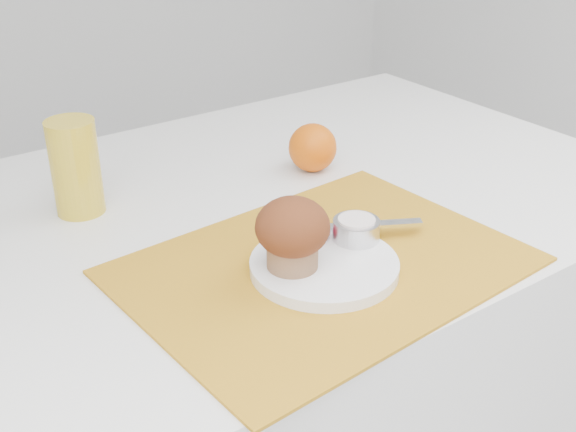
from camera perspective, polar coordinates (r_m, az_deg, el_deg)
table at (r=1.34m, az=-0.96°, el=-12.93°), size 1.20×0.80×0.75m
placemat at (r=0.95m, az=2.83°, el=-3.92°), size 0.53×0.40×0.00m
plate at (r=0.93m, az=2.88°, el=-3.94°), size 0.24×0.24×0.02m
ramekin at (r=0.97m, az=5.41°, el=-1.08°), size 0.07×0.07×0.03m
cream at (r=0.96m, az=5.45°, el=-0.37°), size 0.06×0.06×0.01m
raspberry_near at (r=0.97m, az=2.81°, el=-1.28°), size 0.02×0.02×0.02m
raspberry_far at (r=0.97m, az=2.72°, el=-1.41°), size 0.02×0.02×0.02m
butter_knife at (r=1.00m, az=5.07°, el=-0.80°), size 0.18×0.11×0.00m
orange at (r=1.21m, az=1.95°, el=5.42°), size 0.08×0.08×0.08m
juice_glass at (r=1.10m, az=-16.44°, el=3.71°), size 0.09×0.09×0.14m
muffin at (r=0.89m, az=0.36°, el=-1.27°), size 0.09×0.09×0.09m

